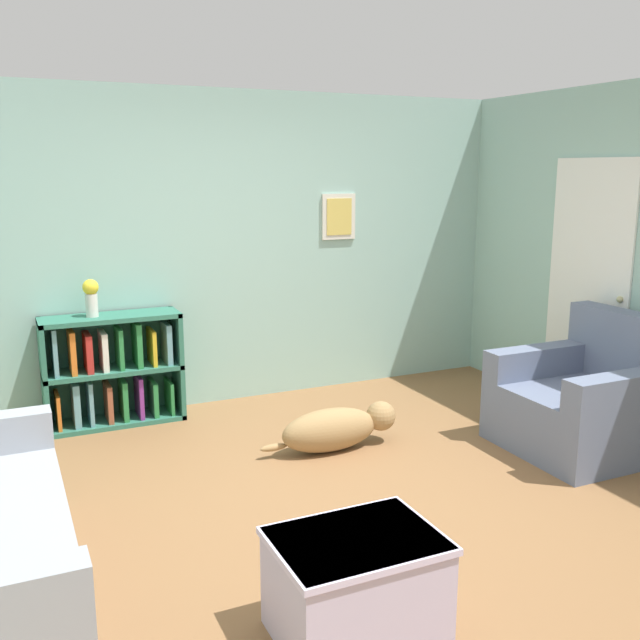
% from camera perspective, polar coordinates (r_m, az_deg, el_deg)
% --- Properties ---
extents(ground_plane, '(14.00, 14.00, 0.00)m').
position_cam_1_polar(ground_plane, '(4.40, 2.24, -14.50)').
color(ground_plane, brown).
extents(wall_back, '(5.60, 0.13, 2.60)m').
position_cam_1_polar(wall_back, '(6.07, -7.30, 5.63)').
color(wall_back, '#93BCB2').
rests_on(wall_back, ground_plane).
extents(bookshelf, '(1.05, 0.35, 0.87)m').
position_cam_1_polar(bookshelf, '(5.80, -16.29, -3.92)').
color(bookshelf, '#2D6B56').
rests_on(bookshelf, ground_plane).
extents(recliner_chair, '(0.99, 0.98, 0.96)m').
position_cam_1_polar(recliner_chair, '(5.45, 20.60, -6.16)').
color(recliner_chair, slate).
rests_on(recliner_chair, ground_plane).
extents(coffee_table, '(0.70, 0.53, 0.45)m').
position_cam_1_polar(coffee_table, '(3.23, 2.90, -20.29)').
color(coffee_table, '#BCB2D1').
rests_on(coffee_table, ground_plane).
extents(dog, '(1.03, 0.28, 0.31)m').
position_cam_1_polar(dog, '(5.12, 1.34, -8.64)').
color(dog, '#9E7A4C').
rests_on(dog, ground_plane).
extents(vase, '(0.12, 0.12, 0.29)m').
position_cam_1_polar(vase, '(5.63, -17.85, 1.87)').
color(vase, silver).
rests_on(vase, bookshelf).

